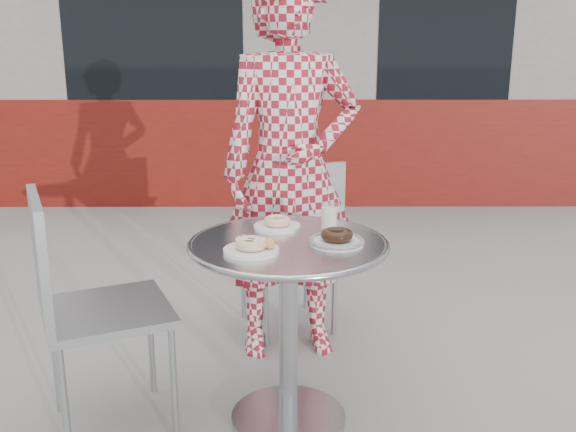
{
  "coord_description": "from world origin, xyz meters",
  "views": [
    {
      "loc": [
        -0.03,
        -2.29,
        1.51
      ],
      "look_at": [
        -0.02,
        0.14,
        0.85
      ],
      "focal_mm": 40.0,
      "sensor_mm": 36.0,
      "label": 1
    }
  ],
  "objects_px": {
    "plate_checker": "(337,239)",
    "plate_far": "(277,224)",
    "bistro_table": "(288,288)",
    "milk_cup": "(329,217)",
    "seated_person": "(291,171)",
    "plate_near": "(252,247)",
    "chair_left": "(107,358)",
    "chair_far": "(288,277)"
  },
  "relations": [
    {
      "from": "plate_checker",
      "to": "milk_cup",
      "type": "bearing_deg",
      "value": 94.62
    },
    {
      "from": "plate_far",
      "to": "plate_checker",
      "type": "xyz_separation_m",
      "value": [
        0.23,
        -0.21,
        -0.0
      ]
    },
    {
      "from": "chair_left",
      "to": "plate_checker",
      "type": "height_order",
      "value": "chair_left"
    },
    {
      "from": "plate_checker",
      "to": "milk_cup",
      "type": "height_order",
      "value": "milk_cup"
    },
    {
      "from": "bistro_table",
      "to": "milk_cup",
      "type": "xyz_separation_m",
      "value": [
        0.17,
        0.17,
        0.24
      ]
    },
    {
      "from": "plate_near",
      "to": "plate_far",
      "type": "bearing_deg",
      "value": 74.38
    },
    {
      "from": "chair_far",
      "to": "milk_cup",
      "type": "xyz_separation_m",
      "value": [
        0.16,
        -0.74,
        0.54
      ]
    },
    {
      "from": "plate_far",
      "to": "plate_near",
      "type": "relative_size",
      "value": 0.94
    },
    {
      "from": "chair_far",
      "to": "plate_far",
      "type": "bearing_deg",
      "value": 65.06
    },
    {
      "from": "chair_left",
      "to": "milk_cup",
      "type": "bearing_deg",
      "value": -101.59
    },
    {
      "from": "plate_checker",
      "to": "chair_left",
      "type": "bearing_deg",
      "value": 179.76
    },
    {
      "from": "chair_left",
      "to": "plate_checker",
      "type": "xyz_separation_m",
      "value": [
        0.9,
        -0.0,
        0.49
      ]
    },
    {
      "from": "chair_left",
      "to": "plate_near",
      "type": "xyz_separation_m",
      "value": [
        0.59,
        -0.1,
        0.5
      ]
    },
    {
      "from": "chair_left",
      "to": "plate_far",
      "type": "relative_size",
      "value": 5.15
    },
    {
      "from": "chair_left",
      "to": "milk_cup",
      "type": "distance_m",
      "value": 1.04
    },
    {
      "from": "chair_far",
      "to": "plate_checker",
      "type": "height_order",
      "value": "chair_far"
    },
    {
      "from": "plate_near",
      "to": "milk_cup",
      "type": "xyz_separation_m",
      "value": [
        0.3,
        0.29,
        0.03
      ]
    },
    {
      "from": "plate_checker",
      "to": "milk_cup",
      "type": "relative_size",
      "value": 1.96
    },
    {
      "from": "seated_person",
      "to": "plate_near",
      "type": "distance_m",
      "value": 0.82
    },
    {
      "from": "bistro_table",
      "to": "chair_far",
      "type": "height_order",
      "value": "chair_far"
    },
    {
      "from": "chair_far",
      "to": "milk_cup",
      "type": "relative_size",
      "value": 8.75
    },
    {
      "from": "plate_checker",
      "to": "plate_near",
      "type": "bearing_deg",
      "value": -162.36
    },
    {
      "from": "plate_checker",
      "to": "plate_far",
      "type": "bearing_deg",
      "value": 137.21
    },
    {
      "from": "plate_far",
      "to": "plate_checker",
      "type": "bearing_deg",
      "value": -42.79
    },
    {
      "from": "chair_far",
      "to": "seated_person",
      "type": "height_order",
      "value": "seated_person"
    },
    {
      "from": "seated_person",
      "to": "plate_far",
      "type": "xyz_separation_m",
      "value": [
        -0.06,
        -0.49,
        -0.12
      ]
    },
    {
      "from": "plate_far",
      "to": "plate_checker",
      "type": "height_order",
      "value": "plate_checker"
    },
    {
      "from": "seated_person",
      "to": "plate_checker",
      "type": "bearing_deg",
      "value": -85.88
    },
    {
      "from": "chair_far",
      "to": "chair_left",
      "type": "xyz_separation_m",
      "value": [
        -0.72,
        -0.93,
        0.01
      ]
    },
    {
      "from": "plate_far",
      "to": "chair_far",
      "type": "bearing_deg",
      "value": 86.2
    },
    {
      "from": "chair_far",
      "to": "plate_near",
      "type": "height_order",
      "value": "chair_far"
    },
    {
      "from": "seated_person",
      "to": "bistro_table",
      "type": "bearing_deg",
      "value": -100.48
    },
    {
      "from": "plate_checker",
      "to": "bistro_table",
      "type": "bearing_deg",
      "value": 170.87
    },
    {
      "from": "chair_left",
      "to": "milk_cup",
      "type": "height_order",
      "value": "chair_left"
    },
    {
      "from": "bistro_table",
      "to": "plate_checker",
      "type": "height_order",
      "value": "plate_checker"
    },
    {
      "from": "seated_person",
      "to": "milk_cup",
      "type": "distance_m",
      "value": 0.54
    },
    {
      "from": "seated_person",
      "to": "milk_cup",
      "type": "height_order",
      "value": "seated_person"
    },
    {
      "from": "chair_far",
      "to": "chair_left",
      "type": "distance_m",
      "value": 1.18
    },
    {
      "from": "bistro_table",
      "to": "milk_cup",
      "type": "relative_size",
      "value": 7.28
    },
    {
      "from": "chair_far",
      "to": "chair_left",
      "type": "height_order",
      "value": "chair_left"
    },
    {
      "from": "bistro_table",
      "to": "plate_near",
      "type": "relative_size",
      "value": 3.85
    },
    {
      "from": "seated_person",
      "to": "plate_near",
      "type": "relative_size",
      "value": 9.05
    }
  ]
}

